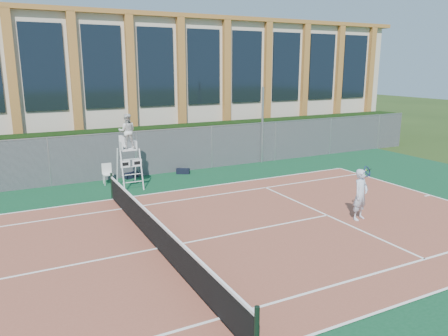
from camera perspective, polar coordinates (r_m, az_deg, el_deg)
name	(u,v)px	position (r m, az deg, el deg)	size (l,w,h in m)	color
ground	(157,249)	(13.25, -8.68, -10.46)	(120.00, 120.00, 0.00)	#233814
apron	(147,238)	(14.13, -10.00, -8.95)	(36.00, 20.00, 0.01)	#0E3E21
tennis_court	(157,249)	(13.25, -8.69, -10.38)	(23.77, 10.97, 0.02)	brown
tennis_net	(157,232)	(13.05, -8.77, -8.30)	(0.10, 11.30, 1.10)	black
fence	(95,158)	(21.12, -16.48, 1.24)	(40.00, 0.06, 2.20)	#595E60
hedge	(90,154)	(22.28, -17.08, 1.80)	(40.00, 1.40, 2.20)	black
building	(63,84)	(29.77, -20.32, 10.22)	(45.00, 10.60, 8.22)	beige
steel_pole	(262,125)	(24.18, 5.03, 5.56)	(0.12, 0.12, 4.17)	#9EA0A5
umpire_chair	(127,133)	(19.44, -12.53, 4.44)	(0.93, 1.43, 3.32)	white
plastic_chair	(107,172)	(20.60, -15.01, -0.49)	(0.45, 0.45, 0.94)	silver
sports_bag_near	(131,175)	(21.46, -11.99, -0.93)	(0.65, 0.26, 0.28)	black
sports_bag_far	(183,171)	(21.93, -5.38, -0.41)	(0.66, 0.28, 0.26)	black
tennis_player	(361,194)	(15.89, 17.41, -3.31)	(1.04, 0.74, 1.81)	silver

